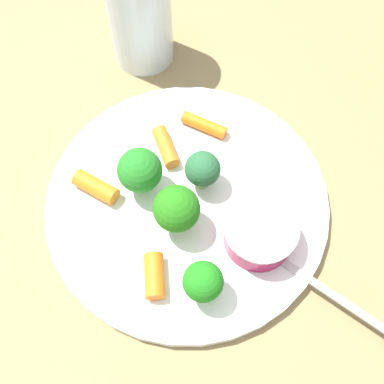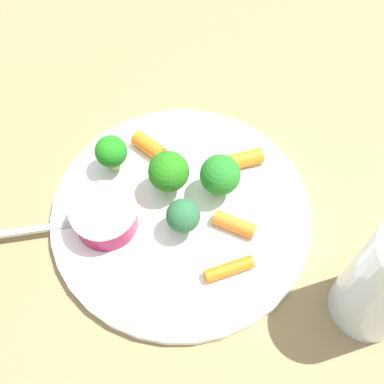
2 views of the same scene
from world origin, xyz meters
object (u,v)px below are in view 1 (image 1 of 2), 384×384
(carrot_stick_3, at_px, (154,276))
(carrot_stick_0, at_px, (204,125))
(sauce_cup, at_px, (260,233))
(drinking_glass, at_px, (139,9))
(carrot_stick_2, at_px, (166,147))
(fork, at_px, (313,282))
(plate, at_px, (187,201))
(carrot_stick_1, at_px, (96,187))
(broccoli_floret_0, at_px, (203,282))
(broccoli_floret_1, at_px, (176,209))
(broccoli_floret_3, at_px, (204,171))
(broccoli_floret_2, at_px, (140,171))

(carrot_stick_3, bearing_deg, carrot_stick_0, -66.02)
(sauce_cup, relative_size, drinking_glass, 0.51)
(carrot_stick_2, bearing_deg, fork, 174.05)
(plate, height_order, carrot_stick_1, carrot_stick_1)
(broccoli_floret_0, relative_size, broccoli_floret_1, 0.85)
(broccoli_floret_0, height_order, drinking_glass, drinking_glass)
(broccoli_floret_1, relative_size, carrot_stick_2, 1.25)
(broccoli_floret_0, xyz_separation_m, drinking_glass, (0.23, -0.18, 0.02))
(broccoli_floret_1, height_order, fork, broccoli_floret_1)
(carrot_stick_1, bearing_deg, broccoli_floret_1, -164.02)
(fork, distance_m, drinking_glass, 0.32)
(broccoli_floret_3, relative_size, carrot_stick_1, 0.99)
(plate, height_order, carrot_stick_2, carrot_stick_2)
(carrot_stick_2, bearing_deg, broccoli_floret_0, 143.57)
(carrot_stick_2, distance_m, carrot_stick_3, 0.13)
(carrot_stick_3, bearing_deg, broccoli_floret_0, -154.81)
(plate, xyz_separation_m, broccoli_floret_0, (-0.07, 0.06, 0.03))
(broccoli_floret_1, bearing_deg, carrot_stick_0, -63.88)
(broccoli_floret_0, distance_m, broccoli_floret_2, 0.12)
(carrot_stick_0, xyz_separation_m, carrot_stick_2, (0.01, 0.05, 0.00))
(sauce_cup, height_order, broccoli_floret_0, broccoli_floret_0)
(plate, xyz_separation_m, broccoli_floret_1, (-0.01, 0.03, 0.04))
(broccoli_floret_1, xyz_separation_m, broccoli_floret_3, (0.01, -0.05, -0.01))
(carrot_stick_3, relative_size, fork, 0.21)
(sauce_cup, height_order, carrot_stick_2, sauce_cup)
(broccoli_floret_0, relative_size, carrot_stick_3, 1.19)
(plate, height_order, drinking_glass, drinking_glass)
(broccoli_floret_2, distance_m, carrot_stick_3, 0.09)
(broccoli_floret_2, relative_size, carrot_stick_3, 1.36)
(carrot_stick_1, distance_m, drinking_glass, 0.19)
(carrot_stick_1, bearing_deg, carrot_stick_2, -105.45)
(carrot_stick_1, distance_m, carrot_stick_3, 0.10)
(broccoli_floret_1, height_order, carrot_stick_0, broccoli_floret_1)
(broccoli_floret_2, distance_m, carrot_stick_0, 0.09)
(sauce_cup, distance_m, carrot_stick_0, 0.13)
(broccoli_floret_0, relative_size, drinking_glass, 0.35)
(broccoli_floret_0, height_order, carrot_stick_3, broccoli_floret_0)
(broccoli_floret_0, bearing_deg, carrot_stick_0, -51.39)
(plate, bearing_deg, carrot_stick_3, 110.13)
(broccoli_floret_0, xyz_separation_m, broccoli_floret_1, (0.06, -0.03, 0.01))
(plate, bearing_deg, drinking_glass, -35.58)
(broccoli_floret_1, bearing_deg, carrot_stick_1, 15.98)
(broccoli_floret_0, height_order, broccoli_floret_2, broccoli_floret_2)
(broccoli_floret_3, xyz_separation_m, carrot_stick_2, (0.05, -0.00, -0.02))
(plate, bearing_deg, broccoli_floret_1, 110.91)
(broccoli_floret_0, relative_size, fork, 0.24)
(carrot_stick_1, bearing_deg, carrot_stick_0, -105.27)
(sauce_cup, relative_size, broccoli_floret_0, 1.43)
(plate, height_order, carrot_stick_0, carrot_stick_0)
(carrot_stick_3, bearing_deg, sauce_cup, -118.59)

